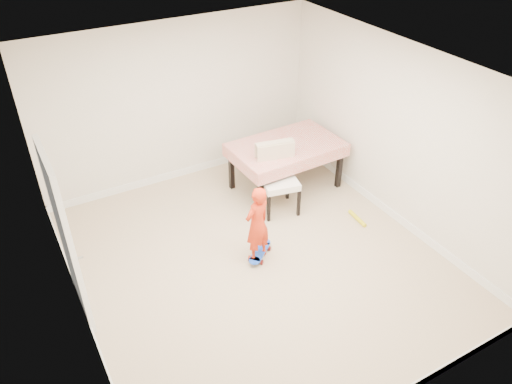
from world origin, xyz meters
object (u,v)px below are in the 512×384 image
dining_chair (279,180)px  child (257,226)px  dining_table (286,166)px  skateboard (260,253)px

dining_chair → child: (-0.84, -0.82, 0.02)m
dining_table → skateboard: size_ratio=3.05×
skateboard → child: (-0.06, -0.03, 0.51)m
dining_table → skateboard: bearing=-135.5°
dining_table → dining_chair: 0.65m
dining_chair → child: bearing=-123.5°
dining_table → child: size_ratio=1.54×
child → dining_chair: bearing=-152.4°
skateboard → child: size_ratio=0.51×
skateboard → dining_chair: bearing=6.1°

